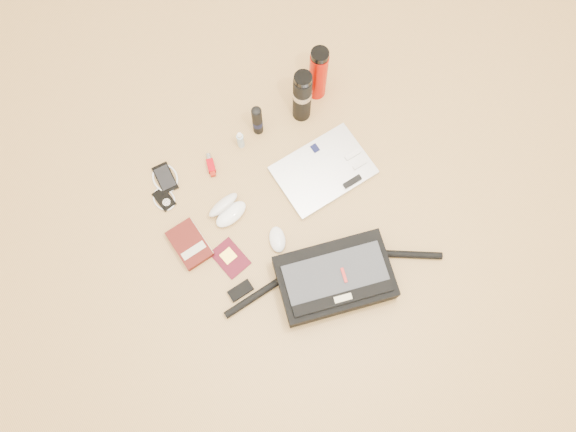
{
  "coord_description": "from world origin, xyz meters",
  "views": [
    {
      "loc": [
        -0.33,
        -0.48,
        2.1
      ],
      "look_at": [
        0.01,
        0.05,
        0.06
      ],
      "focal_mm": 35.0,
      "sensor_mm": 36.0,
      "label": 1
    }
  ],
  "objects": [
    {
      "name": "mouse",
      "position": [
        -0.07,
        0.0,
        0.02
      ],
      "size": [
        0.1,
        0.12,
        0.03
      ],
      "rotation": [
        0.0,
        0.0,
        -0.41
      ],
      "color": "white",
      "rests_on": "ground"
    },
    {
      "name": "ground",
      "position": [
        0.0,
        0.0,
        0.0
      ],
      "size": [
        4.0,
        4.0,
        0.0
      ],
      "primitive_type": "plane",
      "color": "#B2864A",
      "rests_on": "ground"
    },
    {
      "name": "inhaler",
      "position": [
        -0.12,
        0.41,
        0.01
      ],
      "size": [
        0.05,
        0.1,
        0.03
      ],
      "rotation": [
        0.0,
        0.0,
        -0.32
      ],
      "color": "#9D020A",
      "rests_on": "ground"
    },
    {
      "name": "messenger_bag",
      "position": [
        0.02,
        -0.25,
        0.05
      ],
      "size": [
        0.82,
        0.37,
        0.12
      ],
      "rotation": [
        0.0,
        0.0,
        -0.31
      ],
      "color": "black",
      "rests_on": "ground"
    },
    {
      "name": "passport",
      "position": [
        -0.25,
        0.04,
        0.0
      ],
      "size": [
        0.12,
        0.15,
        0.01
      ],
      "rotation": [
        0.0,
        0.0,
        0.14
      ],
      "color": "#430612",
      "rests_on": "ground"
    },
    {
      "name": "phone",
      "position": [
        -0.3,
        0.46,
        0.01
      ],
      "size": [
        0.11,
        0.13,
        0.01
      ],
      "rotation": [
        0.0,
        0.0,
        -0.11
      ],
      "color": "black",
      "rests_on": "ground"
    },
    {
      "name": "book",
      "position": [
        -0.36,
        0.17,
        0.02
      ],
      "size": [
        0.12,
        0.18,
        0.03
      ],
      "rotation": [
        0.0,
        0.0,
        0.02
      ],
      "color": "#47100C",
      "rests_on": "ground"
    },
    {
      "name": "ipod",
      "position": [
        -0.35,
        0.39,
        0.01
      ],
      "size": [
        0.09,
        0.1,
        0.01
      ],
      "rotation": [
        0.0,
        0.0,
        0.09
      ],
      "color": "black",
      "rests_on": "ground"
    },
    {
      "name": "aerosol_can",
      "position": [
        0.13,
        0.44,
        0.09
      ],
      "size": [
        0.05,
        0.05,
        0.18
      ],
      "rotation": [
        0.0,
        0.0,
        -0.24
      ],
      "color": "black",
      "rests_on": "ground"
    },
    {
      "name": "laptop",
      "position": [
        0.25,
        0.14,
        0.01
      ],
      "size": [
        0.37,
        0.26,
        0.04
      ],
      "rotation": [
        0.0,
        0.0,
        -0.01
      ],
      "color": "silver",
      "rests_on": "ground"
    },
    {
      "name": "sunglasses_case",
      "position": [
        -0.16,
        0.21,
        0.03
      ],
      "size": [
        0.16,
        0.14,
        0.08
      ],
      "rotation": [
        0.0,
        0.0,
        0.16
      ],
      "color": "white",
      "rests_on": "ground"
    },
    {
      "name": "spray_bottle",
      "position": [
        0.03,
        0.42,
        0.05
      ],
      "size": [
        0.04,
        0.04,
        0.11
      ],
      "rotation": [
        0.0,
        0.0,
        0.38
      ],
      "color": "#A0C2D7",
      "rests_on": "ground"
    },
    {
      "name": "thermos_red",
      "position": [
        0.42,
        0.46,
        0.14
      ],
      "size": [
        0.09,
        0.09,
        0.29
      ],
      "rotation": [
        0.0,
        0.0,
        -0.25
      ],
      "color": "#AF0900",
      "rests_on": "ground"
    },
    {
      "name": "thermos_black",
      "position": [
        0.31,
        0.41,
        0.14
      ],
      "size": [
        0.08,
        0.08,
        0.29
      ],
      "rotation": [
        0.0,
        0.0,
        0.01
      ],
      "color": "black",
      "rests_on": "ground"
    }
  ]
}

